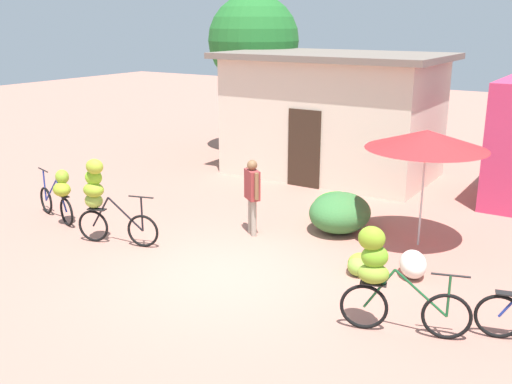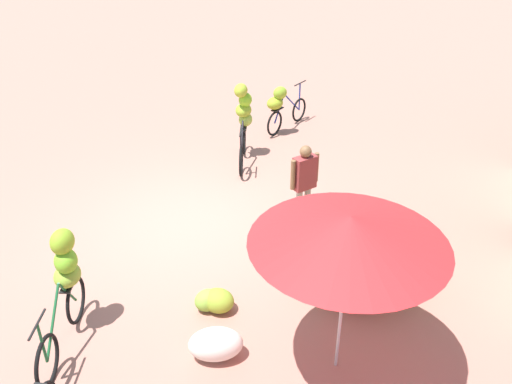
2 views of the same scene
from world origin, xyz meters
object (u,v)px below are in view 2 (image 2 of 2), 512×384
person_vendor (304,178)px  bicycle_leftmost (281,105)px  bicycle_near_pile (244,117)px  banana_pile_on_ground (214,300)px  market_umbrella (350,230)px  produce_sack (216,344)px  bicycle_center_loaded (64,281)px

person_vendor → bicycle_leftmost: bearing=-157.7°
bicycle_leftmost → bicycle_near_pile: size_ratio=0.98×
banana_pile_on_ground → person_vendor: person_vendor is taller
bicycle_near_pile → banana_pile_on_ground: size_ratio=2.62×
market_umbrella → produce_sack: market_umbrella is taller
market_umbrella → person_vendor: size_ratio=1.45×
bicycle_leftmost → produce_sack: 7.31m
bicycle_leftmost → person_vendor: bearing=22.3°
market_umbrella → bicycle_center_loaded: market_umbrella is taller
bicycle_near_pile → banana_pile_on_ground: bicycle_near_pile is taller
bicycle_near_pile → banana_pile_on_ground: 4.99m
produce_sack → bicycle_near_pile: bearing=-163.3°
banana_pile_on_ground → person_vendor: bearing=166.4°
bicycle_leftmost → market_umbrella: bearing=22.4°
bicycle_center_loaded → bicycle_leftmost: bearing=174.7°
market_umbrella → produce_sack: bearing=-76.0°
banana_pile_on_ground → produce_sack: 0.90m
banana_pile_on_ground → bicycle_center_loaded: bearing=-58.4°
market_umbrella → produce_sack: 2.39m
banana_pile_on_ground → produce_sack: bearing=24.4°
bicycle_near_pile → market_umbrella: bearing=31.2°
market_umbrella → bicycle_leftmost: market_umbrella is taller
bicycle_leftmost → bicycle_near_pile: 1.66m
market_umbrella → bicycle_center_loaded: (0.56, -3.49, -1.19)m
market_umbrella → bicycle_leftmost: (-6.80, -2.80, -1.37)m
bicycle_near_pile → produce_sack: size_ratio=2.38×
market_umbrella → banana_pile_on_ground: 2.69m
banana_pile_on_ground → person_vendor: 2.74m
bicycle_center_loaded → produce_sack: (-0.19, 2.01, -0.64)m
produce_sack → person_vendor: bearing=175.8°
bicycle_near_pile → banana_pile_on_ground: (4.75, 1.30, -0.78)m
bicycle_near_pile → bicycle_center_loaded: bicycle_near_pile is taller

